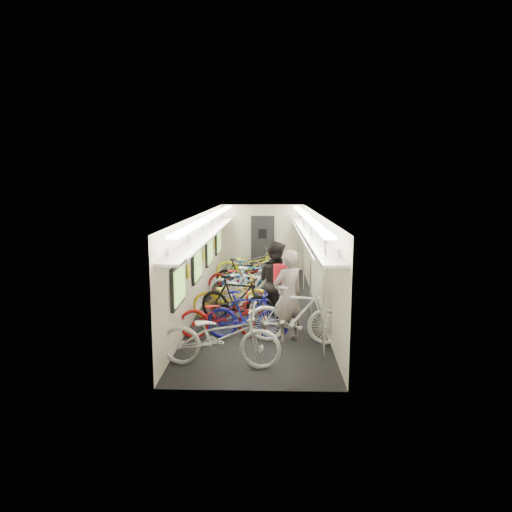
# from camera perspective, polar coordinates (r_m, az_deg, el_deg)

# --- Properties ---
(train_car_shell) EXTENTS (10.00, 10.00, 10.00)m
(train_car_shell) POSITION_cam_1_polar(r_m,az_deg,el_deg) (12.43, -1.20, 2.12)
(train_car_shell) COLOR black
(train_car_shell) RESTS_ON ground
(bicycle_0) EXTENTS (2.19, 0.96, 1.11)m
(bicycle_0) POSITION_cam_1_polar(r_m,az_deg,el_deg) (8.00, -4.49, -9.94)
(bicycle_0) COLOR silver
(bicycle_0) RESTS_ON ground
(bicycle_1) EXTENTS (1.72, 0.57, 1.02)m
(bicycle_1) POSITION_cam_1_polar(r_m,az_deg,el_deg) (9.34, -1.09, -7.40)
(bicycle_1) COLOR #181991
(bicycle_1) RESTS_ON ground
(bicycle_2) EXTENTS (1.87, 0.78, 0.96)m
(bicycle_2) POSITION_cam_1_polar(r_m,az_deg,el_deg) (9.46, -4.10, -7.41)
(bicycle_2) COLOR #A01111
(bicycle_2) RESTS_ON ground
(bicycle_3) EXTENTS (1.91, 1.14, 1.11)m
(bicycle_3) POSITION_cam_1_polar(r_m,az_deg,el_deg) (10.37, -2.38, -5.49)
(bicycle_3) COLOR black
(bicycle_3) RESTS_ON ground
(bicycle_4) EXTENTS (1.98, 1.15, 0.99)m
(bicycle_4) POSITION_cam_1_polar(r_m,az_deg,el_deg) (10.97, -3.06, -5.01)
(bicycle_4) COLOR yellow
(bicycle_4) RESTS_ON ground
(bicycle_5) EXTENTS (1.95, 1.15, 1.13)m
(bicycle_5) POSITION_cam_1_polar(r_m,az_deg,el_deg) (11.21, -0.23, -4.31)
(bicycle_5) COLOR white
(bicycle_5) RESTS_ON ground
(bicycle_6) EXTENTS (2.04, 1.30, 1.01)m
(bicycle_6) POSITION_cam_1_polar(r_m,az_deg,el_deg) (12.45, -1.61, -3.24)
(bicycle_6) COLOR #A0A0A5
(bicycle_6) RESTS_ON ground
(bicycle_7) EXTENTS (1.76, 0.72, 1.03)m
(bicycle_7) POSITION_cam_1_polar(r_m,az_deg,el_deg) (12.79, -0.56, -2.87)
(bicycle_7) COLOR #1C57AA
(bicycle_7) RESTS_ON ground
(bicycle_8) EXTENTS (1.88, 0.67, 0.99)m
(bicycle_8) POSITION_cam_1_polar(r_m,az_deg,el_deg) (13.01, -1.89, -2.77)
(bicycle_8) COLOR maroon
(bicycle_8) RESTS_ON ground
(bicycle_9) EXTENTS (1.64, 0.76, 0.95)m
(bicycle_9) POSITION_cam_1_polar(r_m,az_deg,el_deg) (13.57, -1.87, -2.35)
(bicycle_9) COLOR black
(bicycle_9) RESTS_ON ground
(bicycle_10) EXTENTS (2.22, 0.90, 1.14)m
(bicycle_10) POSITION_cam_1_polar(r_m,az_deg,el_deg) (14.40, -0.72, -1.29)
(bicycle_10) COLOR yellow
(bicycle_10) RESTS_ON ground
(bicycle_11) EXTENTS (2.00, 0.82, 1.17)m
(bicycle_11) POSITION_cam_1_polar(r_m,az_deg,el_deg) (9.12, 5.03, -7.38)
(bicycle_11) COLOR white
(bicycle_11) RESTS_ON ground
(bicycle_12) EXTENTS (2.10, 1.39, 1.04)m
(bicycle_12) POSITION_cam_1_polar(r_m,az_deg,el_deg) (15.30, -0.41, -0.87)
(bicycle_12) COLOR #595A5D
(bicycle_12) RESTS_ON ground
(passenger_near) EXTENTS (0.81, 0.76, 1.87)m
(passenger_near) POSITION_cam_1_polar(r_m,az_deg,el_deg) (9.15, 4.02, -5.03)
(passenger_near) COLOR gray
(passenger_near) RESTS_ON ground
(passenger_mid) EXTENTS (1.15, 1.15, 1.88)m
(passenger_mid) POSITION_cam_1_polar(r_m,az_deg,el_deg) (10.38, 2.43, -3.28)
(passenger_mid) COLOR black
(passenger_mid) RESTS_ON ground
(backpack) EXTENTS (0.28, 0.18, 0.38)m
(backpack) POSITION_cam_1_polar(r_m,az_deg,el_deg) (9.66, 3.02, -2.16)
(backpack) COLOR red
(backpack) RESTS_ON passenger_near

